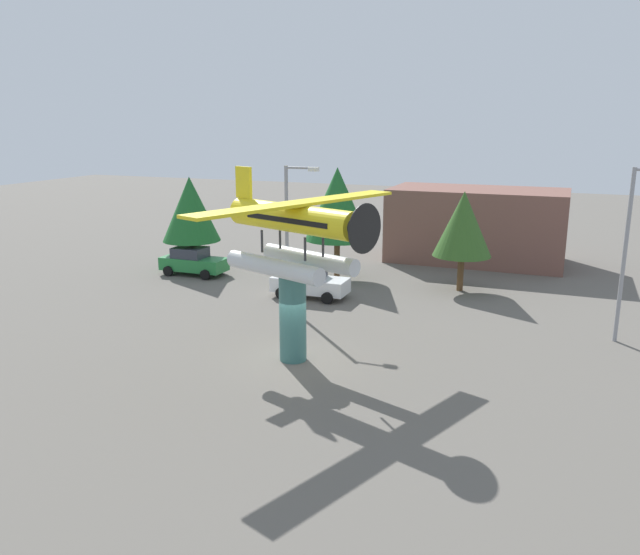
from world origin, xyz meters
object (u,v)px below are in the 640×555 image
car_mid_white (309,282)px  tree_west (191,209)px  streetlight_secondary (631,243)px  tree_east (337,204)px  tree_center_back (463,224)px  display_pedestal (293,316)px  storefront_building (477,225)px  floatplane_monument (294,231)px  car_near_green (193,261)px  streetlight_primary (290,226)px

car_mid_white → tree_west: (-9.52, 3.16, 3.15)m
car_mid_white → streetlight_secondary: size_ratio=0.55×
tree_east → tree_west: bearing=-171.2°
car_mid_white → tree_center_back: size_ratio=0.73×
display_pedestal → tree_west: tree_west is taller
tree_west → storefront_building: bearing=30.4°
tree_west → tree_east: tree_east is taller
floatplane_monument → tree_west: bearing=157.1°
car_near_green → tree_east: size_ratio=0.61×
storefront_building → tree_east: tree_east is taller
display_pedestal → storefront_building: (4.15, 22.00, 0.65)m
streetlight_primary → storefront_building: 16.85m
tree_center_back → tree_west: bearing=-175.5°
car_mid_white → tree_center_back: 9.29m
storefront_building → tree_center_back: 8.58m
tree_west → tree_east: bearing=8.8°
car_mid_white → streetlight_primary: streetlight_primary is taller
display_pedestal → car_mid_white: (-3.03, 9.03, -0.98)m
car_mid_white → display_pedestal: bearing=-71.4°
streetlight_secondary → storefront_building: bearing=120.0°
car_mid_white → streetlight_primary: bearing=-94.1°
car_near_green → streetlight_secondary: 25.07m
tree_center_back → car_near_green: bearing=-171.8°
storefront_building → tree_center_back: size_ratio=2.05×
floatplane_monument → tree_center_back: bearing=93.2°
car_near_green → car_mid_white: bearing=-13.6°
car_near_green → storefront_building: (16.04, 10.82, 1.63)m
floatplane_monument → car_mid_white: 10.62m
floatplane_monument → tree_west: (-12.68, 12.25, -1.36)m
car_mid_white → streetlight_secondary: 16.15m
car_mid_white → tree_west: 10.52m
car_mid_white → tree_west: bearing=161.6°
streetlight_primary → car_near_green: bearing=154.0°
streetlight_primary → storefront_building: bearing=64.0°
car_near_green → streetlight_primary: bearing=-26.0°
tree_center_back → display_pedestal: bearing=-108.4°
floatplane_monument → tree_center_back: floatplane_monument is taller
car_mid_white → streetlight_secondary: bearing=-6.1°
streetlight_secondary → tree_west: bearing=169.1°
display_pedestal → streetlight_secondary: (12.62, 7.35, 2.61)m
tree_west → tree_center_back: tree_west is taller
streetlight_primary → streetlight_secondary: size_ratio=0.96×
car_near_green → tree_east: 9.89m
display_pedestal → streetlight_secondary: size_ratio=0.48×
streetlight_secondary → floatplane_monument: bearing=-149.4°
storefront_building → tree_center_back: tree_center_back is taller
display_pedestal → car_mid_white: bearing=108.6°
car_near_green → car_mid_white: 9.12m
tree_west → car_mid_white: bearing=-18.4°
car_mid_white → storefront_building: bearing=61.0°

